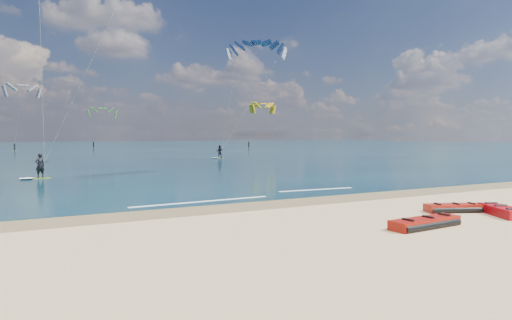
{
  "coord_description": "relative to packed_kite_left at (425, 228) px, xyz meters",
  "views": [
    {
      "loc": [
        -10.13,
        -14.88,
        3.18
      ],
      "look_at": [
        2.04,
        8.0,
        1.73
      ],
      "focal_mm": 32.0,
      "sensor_mm": 36.0,
      "label": 1
    }
  ],
  "objects": [
    {
      "name": "ground",
      "position": [
        -2.21,
        43.99,
        0.0
      ],
      "size": [
        320.0,
        320.0,
        0.0
      ],
      "primitive_type": "plane",
      "color": "tan",
      "rests_on": "ground"
    },
    {
      "name": "wet_sand_strip",
      "position": [
        -2.21,
        6.99,
        0.0
      ],
      "size": [
        320.0,
        2.4,
        0.01
      ],
      "primitive_type": "cube",
      "color": "brown",
      "rests_on": "ground"
    },
    {
      "name": "sea",
      "position": [
        -2.21,
        107.99,
        0.02
      ],
      "size": [
        320.0,
        200.0,
        0.04
      ],
      "primitive_type": "cube",
      "color": "#082130",
      "rests_on": "ground"
    },
    {
      "name": "packed_kite_left",
      "position": [
        0.0,
        0.0,
        0.0
      ],
      "size": [
        3.15,
        1.27,
        0.39
      ],
      "primitive_type": null,
      "rotation": [
        0.0,
        0.0,
        0.06
      ],
      "color": "#A31208",
      "rests_on": "ground"
    },
    {
      "name": "packed_kite_mid",
      "position": [
        3.53,
        1.7,
        0.0
      ],
      "size": [
        2.67,
        1.89,
        0.38
      ],
      "primitive_type": null,
      "rotation": [
        0.0,
        0.0,
        -0.38
      ],
      "color": "red",
      "rests_on": "ground"
    },
    {
      "name": "packed_kite_right",
      "position": [
        4.51,
        0.21,
        0.0
      ],
      "size": [
        2.11,
        2.72,
        0.42
      ],
      "primitive_type": null,
      "rotation": [
        0.0,
        0.0,
        1.13
      ],
      "color": "red",
      "rests_on": "ground"
    },
    {
      "name": "kitesurfer_main",
      "position": [
        -9.25,
        21.94,
        9.15
      ],
      "size": [
        9.34,
        8.8,
        17.74
      ],
      "rotation": [
        0.0,
        0.0,
        0.08
      ],
      "color": "#B1EC1B",
      "rests_on": "sea"
    },
    {
      "name": "kitesurfer_far",
      "position": [
        13.46,
        42.31,
        8.44
      ],
      "size": [
        9.58,
        7.82,
        16.26
      ],
      "rotation": [
        0.0,
        0.0,
        0.25
      ],
      "color": "gold",
      "rests_on": "sea"
    },
    {
      "name": "shoreline_foam",
      "position": [
        -1.59,
        9.52,
        0.04
      ],
      "size": [
        13.31,
        1.9,
        0.01
      ],
      "color": "white",
      "rests_on": "ground"
    },
    {
      "name": "distant_kites",
      "position": [
        -10.31,
        85.47,
        5.38
      ],
      "size": [
        88.9,
        39.39,
        12.24
      ],
      "color": "gray",
      "rests_on": "ground"
    }
  ]
}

